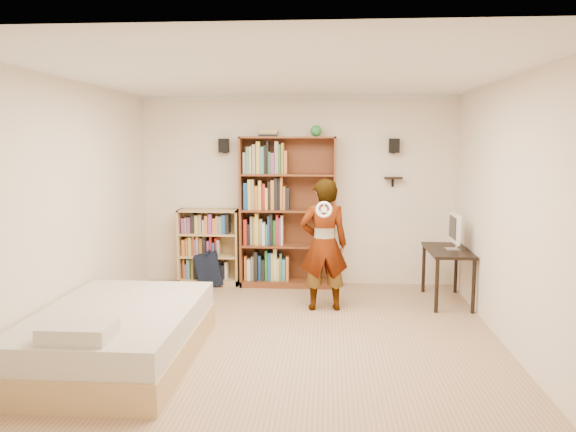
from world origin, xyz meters
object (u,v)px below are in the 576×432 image
object	(u,v)px
daybed	(118,328)
low_bookshelf	(209,247)
tall_bookshelf	(288,212)
person	(324,245)
computer_desk	(447,276)

from	to	relation	value
daybed	low_bookshelf	bearing A→B (deg)	85.11
tall_bookshelf	person	xyz separation A→B (m)	(0.52, -1.11, -0.25)
low_bookshelf	computer_desk	distance (m)	3.33
tall_bookshelf	computer_desk	distance (m)	2.33
person	tall_bookshelf	bearing A→B (deg)	-71.99
computer_desk	daybed	bearing A→B (deg)	-147.62
person	daybed	bearing A→B (deg)	36.03
tall_bookshelf	low_bookshelf	xyz separation A→B (m)	(-1.15, 0.03, -0.52)
daybed	person	size ratio (longest dim) A/B	1.34
computer_desk	person	size ratio (longest dim) A/B	0.63
computer_desk	daybed	world-z (taller)	computer_desk
daybed	computer_desk	bearing A→B (deg)	32.38
computer_desk	daybed	xyz separation A→B (m)	(-3.50, -2.22, -0.03)
computer_desk	person	distance (m)	1.70
tall_bookshelf	person	world-z (taller)	tall_bookshelf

